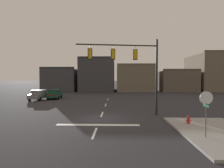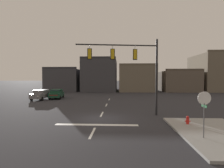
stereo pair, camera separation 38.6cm
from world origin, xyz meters
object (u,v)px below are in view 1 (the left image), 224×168
object	(u,v)px
stop_sign	(206,103)
fire_hydrant	(188,121)
signal_mast_near_side	(132,63)
car_lot_middle	(55,94)
car_lot_nearside	(39,95)

from	to	relation	value
stop_sign	fire_hydrant	xyz separation A→B (m)	(0.25, 3.09, -1.82)
signal_mast_near_side	car_lot_middle	xyz separation A→B (m)	(-12.15, 13.42, -4.21)
signal_mast_near_side	stop_sign	size ratio (longest dim) A/B	2.72
car_lot_middle	signal_mast_near_side	bearing A→B (deg)	-47.85
stop_sign	car_lot_middle	bearing A→B (deg)	128.48
stop_sign	car_lot_middle	world-z (taller)	stop_sign
car_lot_nearside	car_lot_middle	bearing A→B (deg)	39.49
signal_mast_near_side	car_lot_nearside	size ratio (longest dim) A/B	1.71
stop_sign	car_lot_middle	xyz separation A→B (m)	(-15.87, 19.96, -1.29)
signal_mast_near_side	stop_sign	xyz separation A→B (m)	(3.73, -6.55, -2.92)
car_lot_nearside	car_lot_middle	distance (m)	2.59
car_lot_nearside	car_lot_middle	xyz separation A→B (m)	(2.00, 1.64, 0.00)
fire_hydrant	stop_sign	bearing A→B (deg)	-94.54
stop_sign	car_lot_middle	distance (m)	25.54
car_lot_nearside	signal_mast_near_side	bearing A→B (deg)	-39.78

